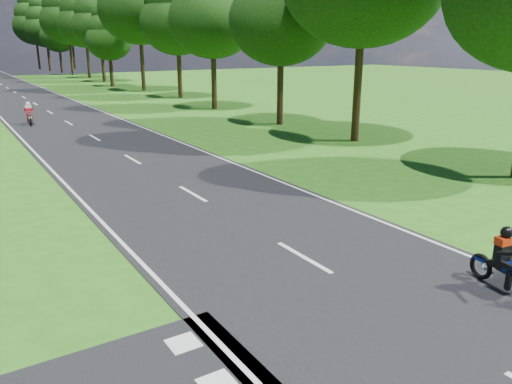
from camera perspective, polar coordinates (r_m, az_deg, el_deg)
ground at (r=10.38m, az=12.33°, el=-11.20°), size 160.00×160.00×0.00m
main_road at (r=57.00m, az=-25.85°, el=10.22°), size 7.00×140.00×0.02m
road_markings at (r=55.13m, az=-25.74°, el=10.09°), size 7.40×140.00×0.01m
treeline at (r=67.06m, az=-26.64°, el=17.96°), size 40.00×115.35×14.78m
rider_near_blue at (r=11.01m, az=27.08°, el=-7.09°), size 0.78×1.67×1.34m
rider_far_red at (r=33.52m, az=-24.50°, el=8.19°), size 0.70×1.69×1.37m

